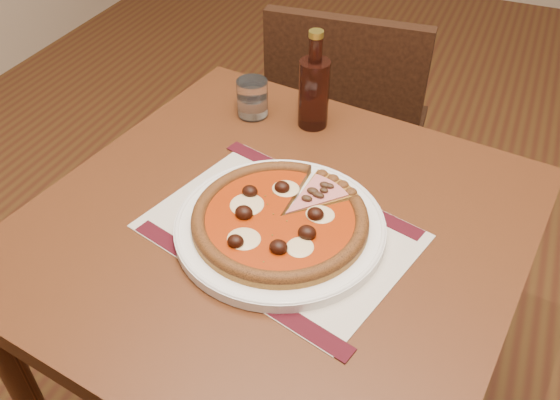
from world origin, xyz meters
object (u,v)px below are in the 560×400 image
at_px(table, 276,262).
at_px(pizza, 280,218).
at_px(plate, 280,227).
at_px(bottle, 314,90).
at_px(chair_far, 347,128).
at_px(water_glass, 252,98).

relative_size(table, pizza, 3.08).
xyz_separation_m(plate, bottle, (-0.07, 0.32, 0.07)).
bearing_deg(plate, chair_far, 97.96).
xyz_separation_m(chair_far, pizza, (0.10, -0.72, 0.29)).
height_order(water_glass, bottle, bottle).
relative_size(chair_far, water_glass, 10.84).
distance_m(table, pizza, 0.14).
bearing_deg(chair_far, bottle, 89.92).
height_order(chair_far, bottle, bottle).
distance_m(chair_far, bottle, 0.52).
height_order(plate, water_glass, water_glass).
xyz_separation_m(table, chair_far, (-0.08, 0.69, -0.16)).
relative_size(plate, bottle, 1.70).
bearing_deg(plate, table, 129.08).
bearing_deg(water_glass, table, -58.33).
height_order(chair_far, water_glass, chair_far).
xyz_separation_m(table, pizza, (0.02, -0.02, 0.13)).
relative_size(table, bottle, 4.36).
relative_size(chair_far, bottle, 4.18).
height_order(table, bottle, bottle).
relative_size(water_glass, bottle, 0.39).
bearing_deg(table, plate, -50.92).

